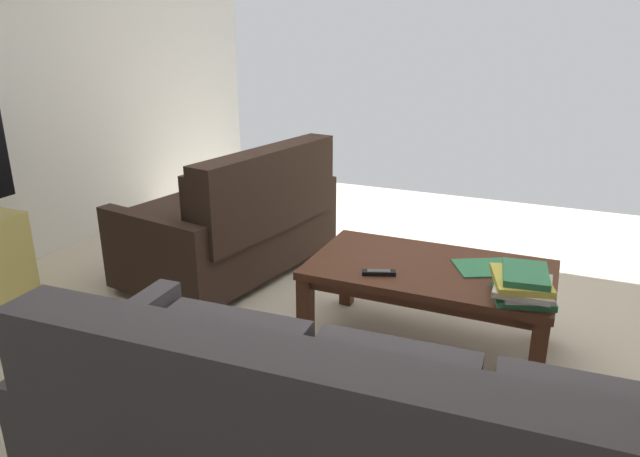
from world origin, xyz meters
name	(u,v)px	position (x,y,z in m)	size (l,w,h in m)	color
ground_plane	(357,332)	(0.00, 0.00, 0.00)	(4.99, 5.77, 0.01)	beige
sofa_main	(363,457)	(-0.49, 1.30, 0.36)	(2.12, 0.94, 0.85)	black
loveseat_near	(237,221)	(1.00, -0.44, 0.36)	(1.04, 1.52, 0.87)	black
coffee_table	(429,278)	(-0.38, 0.00, 0.38)	(1.18, 0.68, 0.45)	#4C2819
book_stack	(523,285)	(-0.83, 0.20, 0.51)	(0.31, 0.34, 0.13)	#337F51
tv_remote	(379,273)	(-0.17, 0.20, 0.46)	(0.17, 0.10, 0.02)	black
loose_magazine	(485,268)	(-0.63, -0.08, 0.45)	(0.23, 0.28, 0.01)	#337F51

